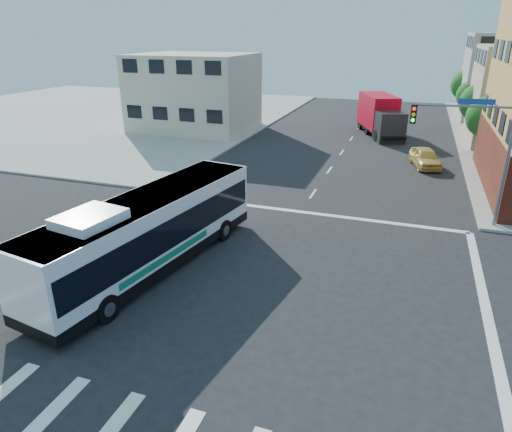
% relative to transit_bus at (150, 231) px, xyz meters
% --- Properties ---
extents(ground, '(120.00, 120.00, 0.00)m').
position_rel_transit_bus_xyz_m(ground, '(4.78, -0.39, -1.87)').
color(ground, black).
rests_on(ground, ground).
extents(sidewalk_nw, '(50.00, 50.00, 0.15)m').
position_rel_transit_bus_xyz_m(sidewalk_nw, '(-30.22, 34.61, -1.80)').
color(sidewalk_nw, '#99978E').
rests_on(sidewalk_nw, ground).
extents(building_west, '(12.06, 10.06, 8.00)m').
position_rel_transit_bus_xyz_m(building_west, '(-12.24, 29.59, 2.13)').
color(building_west, beige).
rests_on(building_west, ground).
extents(signal_mast_ne, '(7.91, 1.13, 8.07)m').
position_rel_transit_bus_xyz_m(signal_mast_ne, '(13.86, 10.23, 3.11)').
color(signal_mast_ne, slate).
rests_on(signal_mast_ne, ground).
extents(street_tree_a, '(3.60, 3.60, 5.53)m').
position_rel_transit_bus_xyz_m(street_tree_a, '(16.69, 27.53, 1.72)').
color(street_tree_a, '#392114').
rests_on(street_tree_a, ground).
extents(street_tree_b, '(3.80, 3.80, 5.79)m').
position_rel_transit_bus_xyz_m(street_tree_b, '(16.69, 35.53, 1.88)').
color(street_tree_b, '#392114').
rests_on(street_tree_b, ground).
extents(street_tree_c, '(3.40, 3.40, 5.29)m').
position_rel_transit_bus_xyz_m(street_tree_c, '(16.69, 43.53, 1.59)').
color(street_tree_c, '#392114').
rests_on(street_tree_c, ground).
extents(street_tree_d, '(4.00, 4.00, 6.03)m').
position_rel_transit_bus_xyz_m(street_tree_d, '(16.69, 51.53, 2.01)').
color(street_tree_d, '#392114').
rests_on(street_tree_d, ground).
extents(transit_bus, '(4.79, 13.21, 3.83)m').
position_rel_transit_bus_xyz_m(transit_bus, '(0.00, 0.00, 0.00)').
color(transit_bus, black).
rests_on(transit_bus, ground).
extents(box_truck, '(5.72, 9.24, 4.02)m').
position_rel_transit_bus_xyz_m(box_truck, '(7.25, 33.38, 0.07)').
color(box_truck, black).
rests_on(box_truck, ground).
extents(parked_car, '(2.91, 4.76, 1.52)m').
position_rel_transit_bus_xyz_m(parked_car, '(11.86, 22.13, -1.12)').
color(parked_car, '#E1B952').
rests_on(parked_car, ground).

